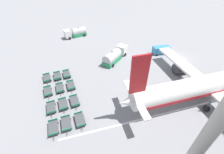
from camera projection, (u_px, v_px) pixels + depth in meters
ground_plane at (181, 58)px, 40.00m from camera, size 500.00×500.00×0.00m
airplane at (214, 84)px, 26.62m from camera, size 30.49×36.24×11.58m
fuel_tanker_primary at (76, 33)px, 50.46m from camera, size 4.13×7.53×3.07m
fuel_tanker_secondary at (114, 56)px, 38.17m from camera, size 7.29×8.53×3.20m
service_van at (161, 50)px, 41.17m from camera, size 2.93×4.80×2.12m
baggage_dolly_row_near_col_a at (47, 78)px, 32.49m from camera, size 3.40×1.74×0.92m
baggage_dolly_row_near_col_b at (48, 91)px, 29.21m from camera, size 3.40×1.72×0.92m
baggage_dolly_row_near_col_c at (51, 108)px, 25.98m from camera, size 3.35×1.59×0.92m
baggage_dolly_row_near_col_d at (53, 128)px, 22.89m from camera, size 3.37×1.64×0.92m
baggage_dolly_row_mid_a_col_a at (57, 76)px, 33.04m from camera, size 3.37×1.63×0.92m
baggage_dolly_row_mid_a_col_b at (60, 88)px, 29.94m from camera, size 3.36×1.63×0.92m
baggage_dolly_row_mid_a_col_c at (63, 104)px, 26.62m from camera, size 3.37×1.66×0.92m
baggage_dolly_row_mid_a_col_d at (66, 124)px, 23.48m from camera, size 3.37×1.64×0.92m
baggage_dolly_row_mid_b_col_a at (67, 74)px, 33.58m from camera, size 3.37×1.66×0.92m
baggage_dolly_row_mid_b_col_b at (71, 86)px, 30.58m from camera, size 3.37×1.63×0.92m
baggage_dolly_row_mid_b_col_c at (75, 101)px, 27.22m from camera, size 3.38×1.68×0.92m
baggage_dolly_row_mid_b_col_d at (80, 120)px, 24.04m from camera, size 3.36×1.62×0.92m
apron_light_mast at (195, 153)px, 8.19m from camera, size 2.00×0.76×22.58m
stand_guidance_stripe at (177, 110)px, 26.11m from camera, size 3.67×39.85×0.01m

